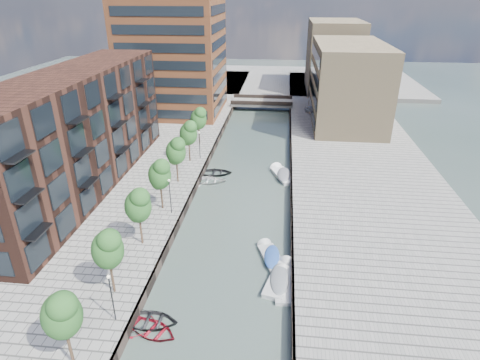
% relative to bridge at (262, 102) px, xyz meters
% --- Properties ---
extents(water, '(300.00, 300.00, 0.00)m').
position_rel_bridge_xyz_m(water, '(0.00, -32.00, -1.39)').
color(water, '#38473F').
rests_on(water, ground).
extents(quay_left, '(60.00, 140.00, 1.00)m').
position_rel_bridge_xyz_m(quay_left, '(-36.00, -32.00, -0.89)').
color(quay_left, gray).
rests_on(quay_left, ground).
extents(quay_right, '(20.00, 140.00, 1.00)m').
position_rel_bridge_xyz_m(quay_right, '(16.00, -32.00, -0.89)').
color(quay_right, gray).
rests_on(quay_right, ground).
extents(quay_wall_left, '(0.25, 140.00, 1.00)m').
position_rel_bridge_xyz_m(quay_wall_left, '(-6.10, -32.00, -0.89)').
color(quay_wall_left, '#332823').
rests_on(quay_wall_left, ground).
extents(quay_wall_right, '(0.25, 140.00, 1.00)m').
position_rel_bridge_xyz_m(quay_wall_right, '(6.10, -32.00, -0.89)').
color(quay_wall_right, '#332823').
rests_on(quay_wall_right, ground).
extents(far_closure, '(80.00, 40.00, 1.00)m').
position_rel_bridge_xyz_m(far_closure, '(0.00, 28.00, -0.89)').
color(far_closure, gray).
rests_on(far_closure, ground).
extents(apartment_block, '(8.00, 38.00, 14.00)m').
position_rel_bridge_xyz_m(apartment_block, '(-20.00, -42.00, 6.61)').
color(apartment_block, black).
rests_on(apartment_block, quay_left).
extents(tower, '(18.00, 18.00, 30.00)m').
position_rel_bridge_xyz_m(tower, '(-17.00, -7.00, 14.61)').
color(tower, '#9C532D').
rests_on(tower, quay_left).
extents(tan_block_near, '(12.00, 25.00, 14.00)m').
position_rel_bridge_xyz_m(tan_block_near, '(16.00, -10.00, 6.61)').
color(tan_block_near, '#917B59').
rests_on(tan_block_near, quay_right).
extents(tan_block_far, '(12.00, 20.00, 16.00)m').
position_rel_bridge_xyz_m(tan_block_far, '(16.00, 16.00, 7.61)').
color(tan_block_far, '#917B59').
rests_on(tan_block_far, quay_right).
extents(bridge, '(13.00, 6.00, 1.30)m').
position_rel_bridge_xyz_m(bridge, '(0.00, 0.00, 0.00)').
color(bridge, gray).
rests_on(bridge, ground).
extents(tree_0, '(2.50, 2.50, 5.95)m').
position_rel_bridge_xyz_m(tree_0, '(-8.50, -68.00, 3.92)').
color(tree_0, '#382619').
rests_on(tree_0, quay_left).
extents(tree_1, '(2.50, 2.50, 5.95)m').
position_rel_bridge_xyz_m(tree_1, '(-8.50, -61.00, 3.92)').
color(tree_1, '#382619').
rests_on(tree_1, quay_left).
extents(tree_2, '(2.50, 2.50, 5.95)m').
position_rel_bridge_xyz_m(tree_2, '(-8.50, -54.00, 3.92)').
color(tree_2, '#382619').
rests_on(tree_2, quay_left).
extents(tree_3, '(2.50, 2.50, 5.95)m').
position_rel_bridge_xyz_m(tree_3, '(-8.50, -47.00, 3.92)').
color(tree_3, '#382619').
rests_on(tree_3, quay_left).
extents(tree_4, '(2.50, 2.50, 5.95)m').
position_rel_bridge_xyz_m(tree_4, '(-8.50, -40.00, 3.92)').
color(tree_4, '#382619').
rests_on(tree_4, quay_left).
extents(tree_5, '(2.50, 2.50, 5.95)m').
position_rel_bridge_xyz_m(tree_5, '(-8.50, -33.00, 3.92)').
color(tree_5, '#382619').
rests_on(tree_5, quay_left).
extents(tree_6, '(2.50, 2.50, 5.95)m').
position_rel_bridge_xyz_m(tree_6, '(-8.50, -26.00, 3.92)').
color(tree_6, '#382619').
rests_on(tree_6, quay_left).
extents(lamp_0, '(0.24, 0.24, 4.12)m').
position_rel_bridge_xyz_m(lamp_0, '(-7.20, -64.00, 2.12)').
color(lamp_0, black).
rests_on(lamp_0, quay_left).
extents(lamp_1, '(0.24, 0.24, 4.12)m').
position_rel_bridge_xyz_m(lamp_1, '(-7.20, -48.00, 2.12)').
color(lamp_1, black).
rests_on(lamp_1, quay_left).
extents(lamp_2, '(0.24, 0.24, 4.12)m').
position_rel_bridge_xyz_m(lamp_2, '(-7.20, -32.00, 2.12)').
color(lamp_2, black).
rests_on(lamp_2, quay_left).
extents(sloop_1, '(4.46, 3.19, 0.92)m').
position_rel_bridge_xyz_m(sloop_1, '(-4.88, -63.15, -1.39)').
color(sloop_1, '#232325').
rests_on(sloop_1, ground).
extents(sloop_2, '(4.76, 4.11, 0.83)m').
position_rel_bridge_xyz_m(sloop_2, '(-4.40, -64.01, -1.39)').
color(sloop_2, maroon).
rests_on(sloop_2, ground).
extents(sloop_3, '(4.95, 3.73, 0.97)m').
position_rel_bridge_xyz_m(sloop_3, '(-4.82, -37.81, -1.39)').
color(sloop_3, silver).
rests_on(sloop_3, ground).
extents(sloop_4, '(5.02, 3.83, 0.97)m').
position_rel_bridge_xyz_m(sloop_4, '(-4.39, -35.14, -1.39)').
color(sloop_4, black).
rests_on(sloop_4, ground).
extents(motorboat_1, '(3.01, 5.55, 1.76)m').
position_rel_bridge_xyz_m(motorboat_1, '(5.07, -56.81, -1.18)').
color(motorboat_1, beige).
rests_on(motorboat_1, ground).
extents(motorboat_2, '(1.82, 4.63, 1.52)m').
position_rel_bridge_xyz_m(motorboat_2, '(5.32, -57.49, -1.30)').
color(motorboat_2, '#B7B7B5').
rests_on(motorboat_2, ground).
extents(motorboat_3, '(3.09, 4.90, 1.55)m').
position_rel_bridge_xyz_m(motorboat_3, '(4.01, -53.63, -1.20)').
color(motorboat_3, '#B0B0AE').
rests_on(motorboat_3, ground).
extents(motorboat_4, '(3.94, 5.98, 1.89)m').
position_rel_bridge_xyz_m(motorboat_4, '(4.88, -34.72, -1.16)').
color(motorboat_4, white).
rests_on(motorboat_4, ground).
extents(car, '(2.99, 4.50, 1.42)m').
position_rel_bridge_xyz_m(car, '(10.27, -6.43, 0.32)').
color(car, '#ABAEB0').
rests_on(car, quay_right).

